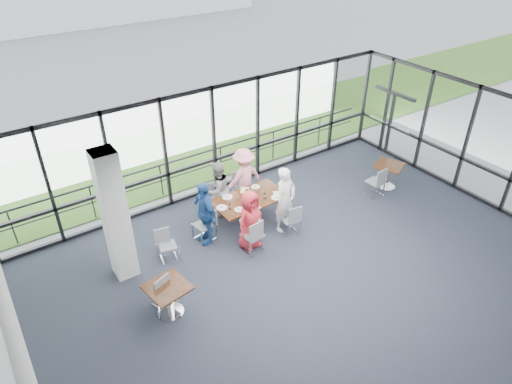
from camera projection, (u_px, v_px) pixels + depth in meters
floor at (327, 286)px, 10.33m from camera, size 12.00×10.00×0.02m
ceiling at (342, 162)px, 8.58m from camera, size 12.00×10.00×0.04m
wall_left at (26, 372)px, 6.62m from camera, size 0.10×10.00×3.20m
curtain_wall_back at (214, 141)px, 12.92m from camera, size 12.00×0.10×3.20m
curtain_wall_right at (500, 153)px, 12.29m from camera, size 0.10×10.00×3.20m
exit_door at (390, 124)px, 15.19m from camera, size 0.12×1.60×2.10m
structural_column at (115, 217)px, 9.83m from camera, size 0.50×0.50×3.20m
apron at (150, 130)px, 17.28m from camera, size 80.00×70.00×0.02m
grass_strip at (173, 150)px, 15.87m from camera, size 80.00×5.00×0.01m
guard_rail at (206, 166)px, 13.94m from camera, size 12.00×0.06×0.06m
main_table at (250, 202)px, 12.05m from camera, size 1.98×1.12×0.75m
side_table_left at (168, 291)px, 9.32m from camera, size 0.93×0.93×0.75m
side_table_right at (389, 169)px, 13.54m from camera, size 1.02×1.02×0.75m
diner_near_left at (250, 220)px, 11.09m from camera, size 0.87×0.66×1.59m
diner_near_right at (285, 200)px, 11.64m from camera, size 0.75×0.62×1.81m
diner_far_left at (218, 190)px, 12.23m from camera, size 0.87×0.64×1.61m
diner_far_right at (244, 177)px, 12.71m from camera, size 1.11×0.59×1.70m
diner_end at (205, 213)px, 11.23m from camera, size 0.57×1.03×1.73m
chair_main_nl at (252, 235)px, 11.12m from camera, size 0.51×0.51×0.93m
chair_main_nr at (290, 219)px, 11.77m from camera, size 0.47×0.47×0.83m
chair_main_fl at (213, 199)px, 12.56m from camera, size 0.48×0.48×0.82m
chair_main_fr at (243, 187)px, 13.04m from camera, size 0.49×0.49×0.85m
chair_main_end at (204, 225)px, 11.50m from camera, size 0.51×0.51×0.90m
chair_spare_la at (163, 288)px, 9.63m from camera, size 0.57×0.57×0.90m
chair_spare_lb at (168, 246)px, 10.88m from camera, size 0.46×0.46×0.80m
chair_spare_r at (375, 182)px, 13.23m from camera, size 0.47×0.47×0.91m
plate_nl at (239, 209)px, 11.53m from camera, size 0.24×0.24×0.01m
plate_nr at (276, 198)px, 11.98m from camera, size 0.26×0.26×0.01m
plate_fl at (227, 197)px, 12.01m from camera, size 0.28×0.28×0.01m
plate_fr at (255, 187)px, 12.43m from camera, size 0.24×0.24×0.01m
plate_end at (222, 208)px, 11.59m from camera, size 0.28×0.28×0.01m
tumbler_a at (249, 203)px, 11.66m from camera, size 0.06×0.06×0.13m
tumbler_b at (265, 196)px, 11.93m from camera, size 0.07×0.07×0.14m
tumbler_c at (247, 192)px, 12.11m from camera, size 0.07×0.07×0.14m
tumbler_d at (230, 206)px, 11.53m from camera, size 0.07×0.07×0.14m
menu_a at (254, 208)px, 11.61m from camera, size 0.32×0.23×0.00m
menu_b at (279, 193)px, 12.17m from camera, size 0.40×0.36×0.00m
menu_c at (245, 190)px, 12.30m from camera, size 0.37×0.39×0.00m
condiment_caddy at (249, 195)px, 12.06m from camera, size 0.10×0.07×0.04m
ketchup_bottle at (246, 194)px, 11.99m from camera, size 0.06×0.06×0.18m
green_bottle at (251, 193)px, 12.00m from camera, size 0.05×0.05×0.20m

